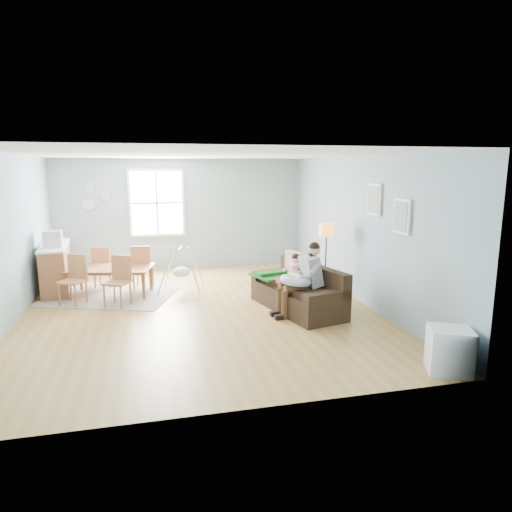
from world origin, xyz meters
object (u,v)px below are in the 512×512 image
object	(u,v)px
sofa	(300,294)
storage_cube	(449,350)
counter	(56,267)
chair_se	(119,278)
monitor	(52,239)
chair_sw	(75,276)
chair_nw	(103,264)
father	(303,277)
chair_ne	(142,264)
toddler	(291,271)
floor_lamp	(326,236)
dining_table	(111,282)
baby_swing	(181,271)

from	to	relation	value
sofa	storage_cube	xyz separation A→B (m)	(0.96, -2.83, -0.00)
counter	sofa	bearing A→B (deg)	-28.19
chair_se	monitor	size ratio (longest dim) A/B	2.48
sofa	chair_se	bearing A→B (deg)	162.02
sofa	chair_sw	world-z (taller)	chair_sw
chair_se	chair_nw	distance (m)	1.45
father	counter	xyz separation A→B (m)	(-4.38, 2.68, -0.19)
sofa	chair_se	distance (m)	3.30
chair_se	monitor	distance (m)	1.75
storage_cube	chair_ne	distance (m)	6.17
father	chair_nw	xyz separation A→B (m)	(-3.47, 2.71, -0.18)
toddler	chair_ne	distance (m)	3.26
father	storage_cube	distance (m)	2.76
sofa	floor_lamp	bearing A→B (deg)	44.34
father	toddler	size ratio (longest dim) A/B	1.63
dining_table	monitor	bearing A→B (deg)	174.45
chair_ne	floor_lamp	bearing A→B (deg)	-20.88
counter	chair_ne	bearing A→B (deg)	-8.93
storage_cube	monitor	world-z (taller)	monitor
sofa	baby_swing	xyz separation A→B (m)	(-1.95, 1.82, 0.11)
sofa	baby_swing	world-z (taller)	baby_swing
baby_swing	chair_sw	bearing A→B (deg)	-165.64
father	floor_lamp	size ratio (longest dim) A/B	0.88
chair_se	chair_nw	world-z (taller)	chair_se
toddler	floor_lamp	world-z (taller)	floor_lamp
toddler	floor_lamp	bearing A→B (deg)	33.90
chair_sw	counter	distance (m)	1.18
chair_nw	chair_ne	bearing A→B (deg)	-20.62
dining_table	counter	world-z (taller)	counter
sofa	floor_lamp	world-z (taller)	floor_lamp
counter	monitor	bearing A→B (deg)	-82.68
father	dining_table	bearing A→B (deg)	148.43
sofa	chair_sw	distance (m)	4.15
chair_sw	counter	xyz separation A→B (m)	(-0.51, 1.07, -0.03)
storage_cube	monitor	size ratio (longest dim) A/B	1.74
storage_cube	chair_nw	bearing A→B (deg)	130.51
chair_nw	floor_lamp	bearing A→B (deg)	-20.83
sofa	floor_lamp	xyz separation A→B (m)	(0.79, 0.77, 0.90)
sofa	chair_ne	size ratio (longest dim) A/B	2.30
sofa	chair_se	size ratio (longest dim) A/B	2.32
floor_lamp	toddler	bearing A→B (deg)	-146.10
sofa	counter	bearing A→B (deg)	151.81
father	monitor	world-z (taller)	monitor
father	chair_se	size ratio (longest dim) A/B	1.38
storage_cube	chair_ne	world-z (taller)	chair_ne
sofa	floor_lamp	size ratio (longest dim) A/B	1.48
sofa	toddler	bearing A→B (deg)	125.51
chair_sw	chair_se	bearing A→B (deg)	-20.31
floor_lamp	baby_swing	size ratio (longest dim) A/B	1.38
chair_ne	baby_swing	world-z (taller)	chair_ne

